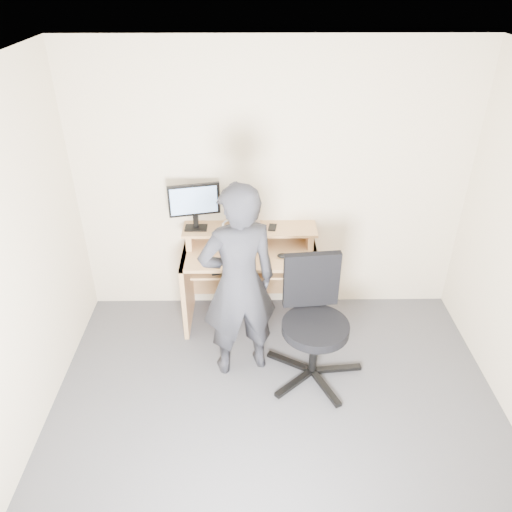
{
  "coord_description": "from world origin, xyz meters",
  "views": [
    {
      "loc": [
        -0.19,
        -2.35,
        3.02
      ],
      "look_at": [
        -0.15,
        1.05,
        0.95
      ],
      "focal_mm": 35.0,
      "sensor_mm": 36.0,
      "label": 1
    }
  ],
  "objects_px": {
    "desk": "(250,266)",
    "monitor": "(194,203)",
    "office_chair": "(314,316)",
    "person": "(239,284)"
  },
  "relations": [
    {
      "from": "desk",
      "to": "office_chair",
      "type": "bearing_deg",
      "value": -56.14
    },
    {
      "from": "desk",
      "to": "office_chair",
      "type": "distance_m",
      "value": 0.91
    },
    {
      "from": "desk",
      "to": "person",
      "type": "height_order",
      "value": "person"
    },
    {
      "from": "person",
      "to": "monitor",
      "type": "bearing_deg",
      "value": -79.44
    },
    {
      "from": "monitor",
      "to": "desk",
      "type": "bearing_deg",
      "value": -20.08
    },
    {
      "from": "office_chair",
      "to": "person",
      "type": "bearing_deg",
      "value": 170.09
    },
    {
      "from": "office_chair",
      "to": "person",
      "type": "distance_m",
      "value": 0.66
    },
    {
      "from": "desk",
      "to": "monitor",
      "type": "relative_size",
      "value": 2.7
    },
    {
      "from": "desk",
      "to": "monitor",
      "type": "distance_m",
      "value": 0.79
    },
    {
      "from": "monitor",
      "to": "office_chair",
      "type": "bearing_deg",
      "value": -52.24
    }
  ]
}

